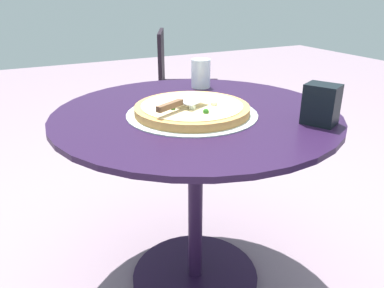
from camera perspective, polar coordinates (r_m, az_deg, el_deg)
The scene contains 7 objects.
ground_plane at distance 1.67m, azimuth 0.47°, elevation -19.25°, with size 10.00×10.00×0.00m, color gray.
patio_table at distance 1.37m, azimuth 0.54°, elevation -2.12°, with size 0.98×0.98×0.72m.
pizza_on_tray at distance 1.26m, azimuth 0.01°, elevation 5.18°, with size 0.44×0.44×0.05m.
pizza_server at distance 1.20m, azimuth -1.80°, elevation 6.19°, with size 0.21×0.14×0.02m.
drinking_cup at distance 1.61m, azimuth 1.32°, elevation 10.57°, with size 0.08×0.08×0.12m, color white.
napkin_dispenser at distance 1.23m, azimuth 18.85°, elevation 5.67°, with size 0.10×0.08×0.12m, color black.
patio_chair_far at distance 2.72m, azimuth -1.86°, elevation 9.57°, with size 0.56×0.56×0.84m.
Camera 1 is at (0.57, 1.10, 1.11)m, focal length 35.48 mm.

